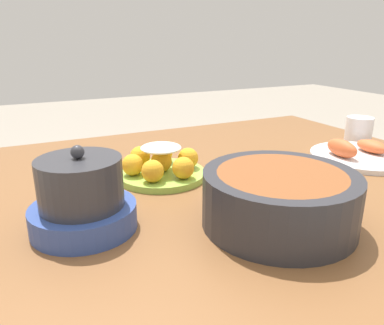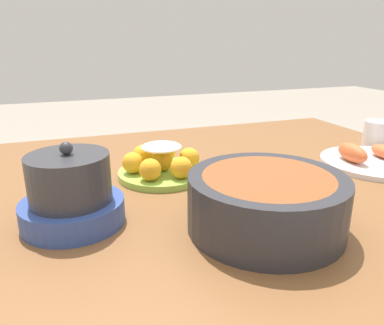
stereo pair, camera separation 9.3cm
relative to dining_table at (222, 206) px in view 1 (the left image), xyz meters
name	(u,v)px [view 1 (the left image)]	position (x,y,z in m)	size (l,w,h in m)	color
dining_table	(222,206)	(0.00, 0.00, 0.00)	(1.37, 1.10, 0.71)	brown
cake_plate	(161,165)	(0.14, -0.07, 0.11)	(0.22, 0.22, 0.09)	#99CC4C
serving_bowl	(279,198)	(0.03, 0.26, 0.13)	(0.29, 0.29, 0.10)	#2D2D33
seafood_platter	(360,154)	(-0.44, 0.04, 0.09)	(0.29, 0.29, 0.06)	silver
cup_near	(359,129)	(-0.60, -0.11, 0.12)	(0.09, 0.09, 0.08)	white
warming_pot	(82,198)	(0.36, 0.12, 0.14)	(0.19, 0.19, 0.16)	#334C99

